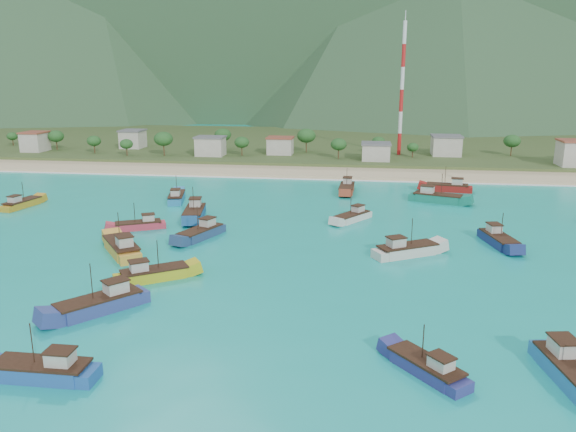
# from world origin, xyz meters

# --- Properties ---
(ground) EXTENTS (600.00, 600.00, 0.00)m
(ground) POSITION_xyz_m (0.00, 0.00, 0.00)
(ground) COLOR #0D9999
(ground) RESTS_ON ground
(beach) EXTENTS (400.00, 18.00, 1.20)m
(beach) POSITION_xyz_m (0.00, 79.00, 0.00)
(beach) COLOR beige
(beach) RESTS_ON ground
(land) EXTENTS (400.00, 110.00, 2.40)m
(land) POSITION_xyz_m (0.00, 140.00, 0.00)
(land) COLOR #385123
(land) RESTS_ON ground
(surf_line) EXTENTS (400.00, 2.50, 0.08)m
(surf_line) POSITION_xyz_m (0.00, 69.50, 0.00)
(surf_line) COLOR white
(surf_line) RESTS_ON ground
(village) EXTENTS (219.57, 28.16, 7.00)m
(village) POSITION_xyz_m (21.05, 102.02, 4.52)
(village) COLOR beige
(village) RESTS_ON ground
(vegetation) EXTENTS (276.31, 26.10, 8.76)m
(vegetation) POSITION_xyz_m (-13.68, 102.70, 5.11)
(vegetation) COLOR #235623
(vegetation) RESTS_ON ground
(radio_tower) EXTENTS (1.20, 1.20, 41.78)m
(radio_tower) POSITION_xyz_m (28.62, 108.00, 22.49)
(radio_tower) COLOR red
(radio_tower) RESTS_ON ground
(boat_0) EXTENTS (11.04, 8.32, 6.45)m
(boat_0) POSITION_xyz_m (24.52, 7.27, 0.78)
(boat_0) COLOR beige
(boat_0) RESTS_ON ground
(boat_2) EXTENTS (5.46, 12.14, 6.92)m
(boat_2) POSITION_xyz_m (-15.58, 25.40, 0.87)
(boat_2) COLOR #194E88
(boat_2) RESTS_ON ground
(boat_3) EXTENTS (9.47, 6.44, 5.44)m
(boat_3) POSITION_xyz_m (-23.27, 16.22, 0.60)
(boat_3) COLOR #BD2F42
(boat_3) RESTS_ON ground
(boat_5) EXTENTS (5.26, 10.68, 6.06)m
(boat_5) POSITION_xyz_m (-23.99, 39.44, 0.71)
(boat_5) COLOR teal
(boat_5) RESTS_ON ground
(boat_8) EXTENTS (11.27, 4.75, 6.45)m
(boat_8) POSITION_xyz_m (37.84, 58.45, 0.78)
(boat_8) COLOR maroon
(boat_8) RESTS_ON ground
(boat_9) EXTENTS (7.89, 8.56, 5.32)m
(boat_9) POSITION_xyz_m (24.10, -28.88, 0.57)
(boat_9) COLOR navy
(boat_9) RESTS_ON ground
(boat_11) EXTENTS (5.17, 11.66, 6.66)m
(boat_11) POSITION_xyz_m (37.45, -28.47, 0.82)
(boat_11) COLOR #246CAC
(boat_11) RESTS_ON ground
(boat_12) EXTENTS (5.27, 10.76, 6.11)m
(boat_12) POSITION_xyz_m (40.23, 15.31, 0.72)
(boat_12) COLOR navy
(boat_12) RESTS_ON ground
(boat_13) EXTENTS (10.28, 3.10, 6.07)m
(boat_13) POSITION_xyz_m (-12.06, -34.62, 0.71)
(boat_13) COLOR #20529E
(boat_13) RESTS_ON ground
(boat_14) EXTENTS (6.80, 10.91, 6.21)m
(boat_14) POSITION_xyz_m (-10.42, 12.44, 0.74)
(boat_14) COLOR navy
(boat_14) RESTS_ON ground
(boat_15) EXTENTS (10.22, 8.29, 6.08)m
(boat_15) POSITION_xyz_m (-11.24, -8.30, 0.71)
(boat_15) COLOR gold
(boat_15) RESTS_ON ground
(boat_16) EXTENTS (9.98, 11.59, 7.02)m
(boat_16) POSITION_xyz_m (-20.40, 2.03, 0.88)
(boat_16) COLOR gold
(boat_16) RESTS_ON ground
(boat_20) EXTENTS (12.15, 7.06, 6.89)m
(boat_20) POSITION_xyz_m (33.70, 46.13, 0.86)
(boat_20) COLOR #11735C
(boat_20) RESTS_ON ground
(boat_22) EXTENTS (3.56, 10.93, 6.40)m
(boat_22) POSITION_xyz_m (13.51, 54.14, 0.77)
(boat_22) COLOR #943A23
(boat_22) RESTS_ON ground
(boat_24) EXTENTS (4.56, 10.11, 5.76)m
(boat_24) POSITION_xyz_m (-54.87, 29.11, 0.65)
(boat_24) COLOR #B9891E
(boat_24) RESTS_ON ground
(boat_25) EXTENTS (7.59, 9.32, 5.55)m
(boat_25) POSITION_xyz_m (15.59, 27.64, 0.62)
(boat_25) COLOR silver
(boat_25) RESTS_ON ground
(boat_26) EXTENTS (9.92, 10.86, 6.72)m
(boat_26) POSITION_xyz_m (-13.69, -19.24, 0.83)
(boat_26) COLOR navy
(boat_26) RESTS_ON ground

